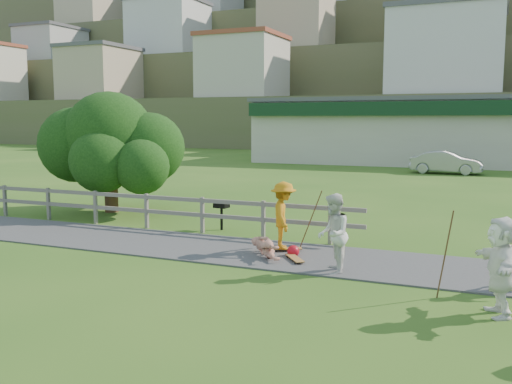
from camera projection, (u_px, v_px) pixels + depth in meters
ground at (211, 265)px, 13.55m from camera, size 260.00×260.00×0.00m
path at (237, 251)px, 14.92m from camera, size 34.00×3.00×0.04m
fence at (130, 204)px, 18.26m from camera, size 15.05×0.10×1.10m
strip_mall at (469, 131)px, 43.56m from camera, size 32.50×10.75×5.10m
hillside at (464, 53)px, 95.06m from camera, size 220.00×67.00×47.50m
skater_rider at (283, 219)px, 14.70m from camera, size 1.04×1.29×1.75m
skater_fallen at (266, 247)px, 14.18m from camera, size 1.39×1.26×0.55m
spectator_a at (333, 234)px, 12.66m from camera, size 0.87×1.01×1.81m
spectator_d at (500, 266)px, 9.95m from camera, size 0.93×1.72×1.77m
car_silver at (446, 162)px, 36.11m from camera, size 4.45×1.70×1.45m
tree at (110, 157)px, 21.03m from camera, size 5.33×5.33×4.10m
bbq at (222, 215)px, 17.77m from camera, size 0.46×0.37×0.92m
longboard_rider at (283, 250)px, 14.80m from camera, size 0.97×0.63×0.11m
longboard_fallen at (295, 260)px, 13.80m from camera, size 0.72×0.84×0.10m
helmet at (293, 251)px, 14.28m from camera, size 0.31×0.31×0.31m
pole_rider at (310, 219)px, 14.83m from camera, size 0.03×0.03×1.73m
pole_spec_left at (445, 254)px, 10.87m from camera, size 0.03×0.03×1.75m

